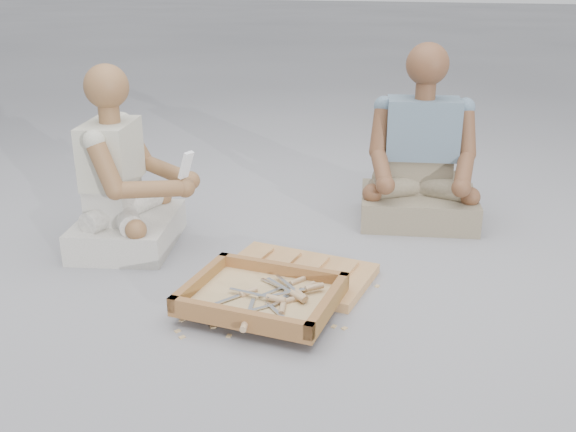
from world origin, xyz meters
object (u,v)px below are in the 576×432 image
at_px(tool_tray, 262,296).
at_px(companion, 421,164).
at_px(craftsman, 123,187).
at_px(carved_panel, 296,274).

xyz_separation_m(tool_tray, companion, (0.34, 1.14, 0.22)).
bearing_deg(craftsman, carved_panel, 69.43).
xyz_separation_m(craftsman, companion, (1.15, 0.80, 0.01)).
height_order(tool_tray, companion, companion).
bearing_deg(carved_panel, tool_tray, -93.32).
height_order(tool_tray, craftsman, craftsman).
xyz_separation_m(carved_panel, craftsman, (-0.83, 0.04, 0.25)).
relative_size(craftsman, companion, 0.94).
bearing_deg(companion, carved_panel, 54.40).
xyz_separation_m(tool_tray, craftsman, (-0.81, 0.34, 0.21)).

